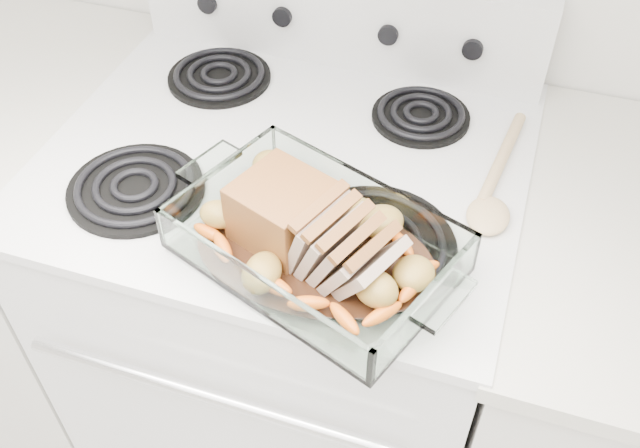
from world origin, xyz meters
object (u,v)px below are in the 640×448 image
(baking_dish, at_px, (315,248))
(electric_range, at_px, (294,318))
(pork_roast, at_px, (299,228))
(counter_left, at_px, (24,250))
(counter_right, at_px, (621,412))

(baking_dish, bearing_deg, electric_range, 140.73)
(electric_range, height_order, pork_roast, electric_range)
(electric_range, xyz_separation_m, pork_roast, (0.10, -0.21, 0.52))
(counter_left, height_order, pork_roast, pork_roast)
(counter_right, bearing_deg, electric_range, 179.90)
(electric_range, relative_size, counter_left, 1.20)
(counter_left, xyz_separation_m, baking_dish, (0.79, -0.21, 0.50))
(counter_left, xyz_separation_m, pork_roast, (0.76, -0.21, 0.53))
(counter_left, relative_size, baking_dish, 2.52)
(counter_left, relative_size, counter_right, 1.00)
(counter_left, bearing_deg, pork_roast, -15.47)
(electric_range, height_order, baking_dish, electric_range)
(counter_right, relative_size, baking_dish, 2.52)
(counter_right, xyz_separation_m, baking_dish, (-0.54, -0.21, 0.50))
(electric_range, distance_m, baking_dish, 0.54)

